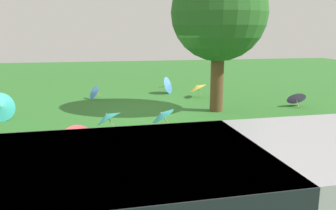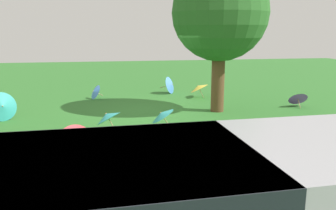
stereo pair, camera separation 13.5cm
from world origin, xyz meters
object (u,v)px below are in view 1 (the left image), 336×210
at_px(park_bench, 288,137).
at_px(parasol_blue_1, 169,85).
at_px(shade_tree, 219,14).
at_px(parasol_teal_0, 108,117).
at_px(van_dark, 204,208).
at_px(parasol_teal_1, 1,107).
at_px(parasol_yellow_0, 197,87).
at_px(parasol_blue_0, 93,92).
at_px(parasol_purple_0, 296,97).
at_px(parasol_teal_2, 162,115).
at_px(parasol_red_0, 80,148).

relative_size(park_bench, parasol_blue_1, 2.04).
height_order(shade_tree, parasol_teal_0, shade_tree).
xyz_separation_m(van_dark, parasol_teal_1, (3.91, -7.57, -0.47)).
bearing_deg(parasol_teal_0, parasol_yellow_0, -129.52).
height_order(park_bench, parasol_blue_0, park_bench).
distance_m(van_dark, parasol_blue_1, 11.34).
relative_size(parasol_blue_0, parasol_teal_1, 0.74).
bearing_deg(parasol_blue_0, van_dark, 97.13).
relative_size(shade_tree, parasol_yellow_0, 4.76).
relative_size(parasol_teal_0, parasol_teal_1, 0.97).
height_order(park_bench, parasol_teal_0, park_bench).
relative_size(park_bench, parasol_teal_0, 1.78).
bearing_deg(parasol_teal_1, parasol_purple_0, -178.58).
bearing_deg(parasol_purple_0, van_dark, 53.29).
height_order(parasol_blue_0, parasol_teal_2, parasol_teal_2).
height_order(parasol_yellow_0, parasol_blue_0, parasol_yellow_0).
bearing_deg(parasol_teal_1, parasol_blue_1, -148.18).
height_order(parasol_blue_1, parasol_teal_2, parasol_blue_1).
relative_size(parasol_yellow_0, parasol_teal_0, 1.07).
relative_size(parasol_teal_0, parasol_blue_1, 1.15).
height_order(shade_tree, parasol_teal_1, shade_tree).
xyz_separation_m(parasol_blue_0, parasol_teal_1, (2.60, 2.94, 0.15)).
bearing_deg(van_dark, parasol_yellow_0, -105.59).
distance_m(parasol_yellow_0, parasol_blue_0, 4.15).
height_order(van_dark, parasol_red_0, van_dark).
distance_m(parasol_teal_1, parasol_blue_1, 6.82).
distance_m(van_dark, parasol_purple_0, 9.76).
height_order(parasol_teal_0, parasol_teal_1, parasol_teal_1).
xyz_separation_m(parasol_blue_1, parasol_teal_2, (1.29, 5.42, 0.07)).
bearing_deg(parasol_blue_1, park_bench, 96.58).
relative_size(parasol_blue_0, parasol_teal_0, 0.76).
bearing_deg(parasol_blue_0, parasol_teal_2, 111.92).
relative_size(parasol_yellow_0, parasol_teal_1, 1.04).
xyz_separation_m(park_bench, parasol_teal_0, (3.64, -2.48, 0.01)).
distance_m(parasol_purple_0, parasol_red_0, 8.46).
bearing_deg(parasol_blue_0, shade_tree, 145.19).
bearing_deg(van_dark, shade_tree, -110.05).
height_order(parasol_teal_0, parasol_blue_1, parasol_blue_1).
bearing_deg(parasol_blue_0, park_bench, 119.40).
distance_m(parasol_blue_0, parasol_teal_2, 5.13).
relative_size(van_dark, parasol_teal_0, 5.01).
distance_m(parasol_yellow_0, parasol_blue_1, 1.42).
bearing_deg(parasol_yellow_0, shade_tree, 89.39).
bearing_deg(parasol_blue_0, parasol_purple_0, 159.32).
relative_size(van_dark, parasol_blue_1, 5.73).
distance_m(van_dark, shade_tree, 8.45).
height_order(van_dark, parasol_purple_0, van_dark).
bearing_deg(parasol_teal_0, shade_tree, -151.35).
relative_size(parasol_purple_0, parasol_red_0, 0.75).
relative_size(parasol_yellow_0, parasol_red_0, 1.00).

